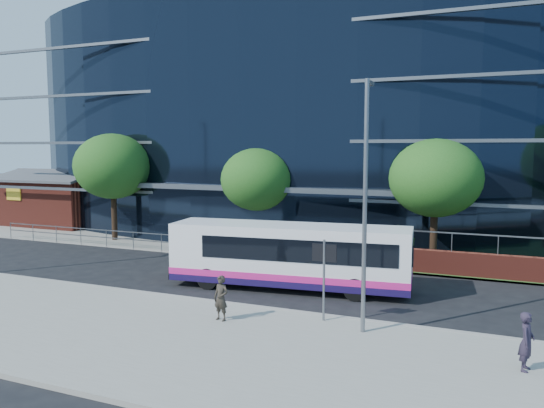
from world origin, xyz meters
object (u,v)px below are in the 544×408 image
at_px(brick_pavilion, 60,200).
at_px(street_sign, 324,263).
at_px(tree_far_c, 435,178).
at_px(city_bus, 291,255).
at_px(streetlight_east, 365,199).
at_px(pedestrian_b, 221,298).
at_px(tree_far_a, 113,166).
at_px(pedestrian, 527,341).
at_px(tree_far_b, 257,180).

distance_m(brick_pavilion, street_sign, 30.49).
bearing_deg(tree_far_c, city_bus, -127.63).
height_order(streetlight_east, pedestrian_b, streetlight_east).
height_order(brick_pavilion, streetlight_east, streetlight_east).
relative_size(tree_far_a, streetlight_east, 0.87).
height_order(city_bus, pedestrian, city_bus).
xyz_separation_m(brick_pavilion, city_bus, (23.84, -11.19, -0.47)).
relative_size(street_sign, pedestrian, 1.77).
distance_m(brick_pavilion, pedestrian_b, 28.50).
distance_m(tree_far_a, streetlight_east, 22.05).
bearing_deg(pedestrian_b, street_sign, 32.45).
bearing_deg(street_sign, tree_far_a, 148.83).
distance_m(tree_far_c, streetlight_east, 11.22).
bearing_deg(streetlight_east, tree_far_a, 149.54).
height_order(tree_far_a, tree_far_c, tree_far_a).
xyz_separation_m(tree_far_a, pedestrian, (23.67, -12.46, -3.92)).
relative_size(streetlight_east, pedestrian, 5.06).
xyz_separation_m(tree_far_b, tree_far_c, (10.00, -0.50, 0.33)).
height_order(brick_pavilion, pedestrian_b, brick_pavilion).
bearing_deg(tree_far_b, city_bus, -56.09).
bearing_deg(tree_far_b, pedestrian_b, -71.11).
xyz_separation_m(tree_far_c, pedestrian_b, (-5.74, -11.94, -3.61)).
distance_m(tree_far_b, pedestrian_b, 13.55).
bearing_deg(city_bus, pedestrian, -39.60).
height_order(tree_far_b, pedestrian_b, tree_far_b).
relative_size(street_sign, tree_far_c, 0.43).
bearing_deg(pedestrian_b, streetlight_east, 19.00).
height_order(street_sign, tree_far_a, tree_far_a).
bearing_deg(tree_far_a, tree_far_c, 0.00).
distance_m(tree_far_b, streetlight_east, 14.74).
xyz_separation_m(brick_pavilion, pedestrian, (32.67, -16.96, -1.00)).
height_order(brick_pavilion, tree_far_c, tree_far_c).
xyz_separation_m(brick_pavilion, tree_far_b, (19.00, -4.00, 2.27)).
distance_m(brick_pavilion, tree_far_c, 29.46).
bearing_deg(pedestrian_b, tree_far_b, 118.75).
bearing_deg(pedestrian, brick_pavilion, 73.71).
height_order(streetlight_east, pedestrian, streetlight_east).
relative_size(street_sign, tree_far_a, 0.40).
relative_size(tree_far_c, city_bus, 0.62).
bearing_deg(brick_pavilion, pedestrian, -27.44).
bearing_deg(tree_far_a, city_bus, -24.29).
bearing_deg(street_sign, pedestrian_b, -157.41).
relative_size(pedestrian, pedestrian_b, 1.02).
bearing_deg(brick_pavilion, tree_far_a, -26.55).
relative_size(tree_far_b, pedestrian, 3.83).
height_order(tree_far_a, pedestrian, tree_far_a).
relative_size(tree_far_b, tree_far_c, 0.93).
distance_m(tree_far_c, city_bus, 8.99).
xyz_separation_m(street_sign, tree_far_a, (-17.50, 10.59, 2.71)).
bearing_deg(tree_far_b, brick_pavilion, 168.12).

